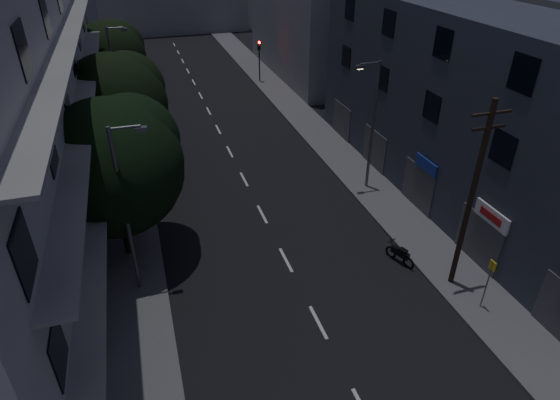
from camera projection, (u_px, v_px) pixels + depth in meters
ground at (228, 149)px, 35.28m from camera, size 160.00×160.00×0.00m
sidewalk_left at (125, 161)px, 33.32m from camera, size 3.00×90.00×0.15m
sidewalk_right at (321, 136)px, 37.17m from camera, size 3.00×90.00×0.15m
lane_markings at (213, 120)px, 40.38m from camera, size 0.15×60.50×0.01m
building_left at (10, 108)px, 22.87m from camera, size 7.00×36.00×14.00m
building_right at (471, 112)px, 26.54m from camera, size 6.19×28.00×11.00m
building_far_right at (303, 12)px, 48.87m from camera, size 6.00×20.00×13.00m
tree_near at (113, 162)px, 21.66m from camera, size 6.61×6.61×8.15m
tree_mid at (115, 102)px, 28.86m from camera, size 6.56×6.56×8.07m
tree_far at (110, 54)px, 40.44m from camera, size 6.08×6.08×7.51m
traffic_signal_far_right at (259, 53)px, 47.90m from camera, size 0.28×0.37×4.10m
traffic_signal_far_left at (126, 63)px, 44.64m from camera, size 0.28×0.37×4.10m
street_lamp_left_near at (127, 205)px, 19.67m from camera, size 1.51×0.25×8.00m
street_lamp_right at (371, 121)px, 27.83m from camera, size 1.51×0.25×8.00m
street_lamp_left_far at (117, 75)px, 35.91m from camera, size 1.51×0.25×8.00m
utility_pole at (472, 196)px, 19.81m from camera, size 1.80×0.24×9.00m
bus_stop_sign at (489, 276)px, 19.91m from camera, size 0.06×0.35×2.52m
motorcycle at (400, 255)px, 23.48m from camera, size 0.82×1.72×1.15m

